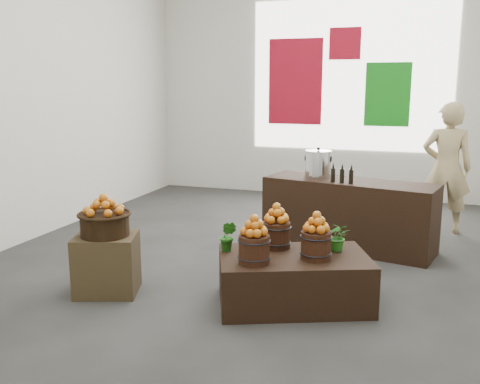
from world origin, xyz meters
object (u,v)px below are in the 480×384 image
(counter, at_px, (349,214))
(stock_pot_left, at_px, (318,165))
(shopper, at_px, (447,168))
(crate, at_px, (107,264))
(display_table, at_px, (294,280))
(wicker_basket, at_px, (105,225))

(counter, bearing_deg, stock_pot_left, -180.00)
(counter, distance_m, shopper, 1.57)
(crate, distance_m, display_table, 1.68)
(crate, distance_m, counter, 2.82)
(stock_pot_left, height_order, shopper, shopper)
(display_table, relative_size, counter, 0.65)
(crate, height_order, stock_pot_left, stock_pot_left)
(stock_pot_left, bearing_deg, wicker_basket, -124.59)
(wicker_basket, distance_m, counter, 2.82)
(counter, height_order, shopper, shopper)
(display_table, height_order, counter, counter)
(crate, height_order, display_table, crate)
(shopper, bearing_deg, wicker_basket, 44.16)
(crate, xyz_separation_m, wicker_basket, (0.00, 0.00, 0.37))
(wicker_basket, distance_m, display_table, 1.73)
(wicker_basket, bearing_deg, crate, 0.00)
(display_table, height_order, shopper, shopper)
(display_table, relative_size, stock_pot_left, 4.22)
(wicker_basket, relative_size, counter, 0.22)
(counter, relative_size, stock_pot_left, 6.47)
(shopper, bearing_deg, display_table, 62.94)
(counter, relative_size, shopper, 1.17)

